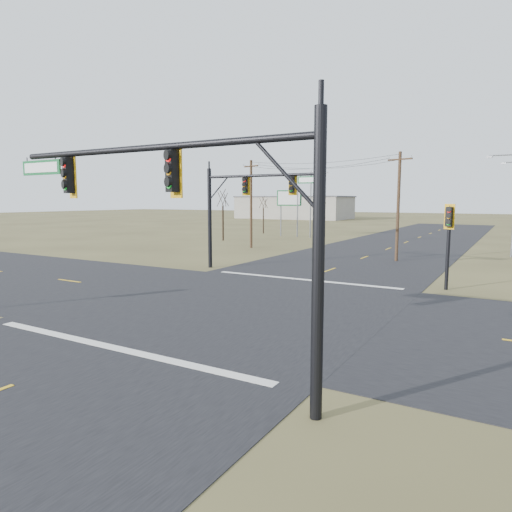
{
  "coord_description": "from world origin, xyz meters",
  "views": [
    {
      "loc": [
        11.34,
        -17.71,
        4.88
      ],
      "look_at": [
        0.43,
        1.0,
        2.2
      ],
      "focal_mm": 32.0,
      "sensor_mm": 36.0,
      "label": 1
    }
  ],
  "objects_px": {
    "bare_tree_a": "(223,197)",
    "pedestal_signal_ne": "(449,228)",
    "mast_arm_far": "(245,196)",
    "streetlight_c": "(312,200)",
    "utility_pole_far": "(251,203)",
    "highway_sign": "(289,204)",
    "mast_arm_near": "(180,196)",
    "bare_tree_b": "(263,202)",
    "streetlight_a": "(512,199)",
    "utility_pole_near": "(398,205)"
  },
  "relations": [
    {
      "from": "bare_tree_a",
      "to": "streetlight_c",
      "type": "bearing_deg",
      "value": 50.84
    },
    {
      "from": "streetlight_c",
      "to": "bare_tree_a",
      "type": "bearing_deg",
      "value": -134.68
    },
    {
      "from": "mast_arm_near",
      "to": "bare_tree_b",
      "type": "height_order",
      "value": "mast_arm_near"
    },
    {
      "from": "mast_arm_near",
      "to": "utility_pole_near",
      "type": "relative_size",
      "value": 1.2
    },
    {
      "from": "mast_arm_near",
      "to": "highway_sign",
      "type": "distance_m",
      "value": 49.41
    },
    {
      "from": "highway_sign",
      "to": "bare_tree_b",
      "type": "relative_size",
      "value": 1.07
    },
    {
      "from": "mast_arm_near",
      "to": "bare_tree_a",
      "type": "relative_size",
      "value": 1.59
    },
    {
      "from": "mast_arm_far",
      "to": "utility_pole_far",
      "type": "relative_size",
      "value": 1.01
    },
    {
      "from": "pedestal_signal_ne",
      "to": "bare_tree_b",
      "type": "xyz_separation_m",
      "value": [
        -29.06,
        31.48,
        1.2
      ]
    },
    {
      "from": "pedestal_signal_ne",
      "to": "bare_tree_a",
      "type": "distance_m",
      "value": 33.47
    },
    {
      "from": "mast_arm_near",
      "to": "bare_tree_a",
      "type": "bearing_deg",
      "value": 142.13
    },
    {
      "from": "bare_tree_a",
      "to": "pedestal_signal_ne",
      "type": "bearing_deg",
      "value": -34.49
    },
    {
      "from": "pedestal_signal_ne",
      "to": "utility_pole_far",
      "type": "distance_m",
      "value": 24.39
    },
    {
      "from": "utility_pole_near",
      "to": "streetlight_a",
      "type": "bearing_deg",
      "value": 44.41
    },
    {
      "from": "mast_arm_near",
      "to": "streetlight_a",
      "type": "distance_m",
      "value": 35.91
    },
    {
      "from": "mast_arm_far",
      "to": "highway_sign",
      "type": "bearing_deg",
      "value": 91.34
    },
    {
      "from": "mast_arm_near",
      "to": "streetlight_a",
      "type": "bearing_deg",
      "value": 98.38
    },
    {
      "from": "mast_arm_near",
      "to": "streetlight_a",
      "type": "relative_size",
      "value": 1.17
    },
    {
      "from": "bare_tree_b",
      "to": "bare_tree_a",
      "type": "bearing_deg",
      "value": -83.16
    },
    {
      "from": "streetlight_a",
      "to": "highway_sign",
      "type": "bearing_deg",
      "value": 165.71
    },
    {
      "from": "pedestal_signal_ne",
      "to": "bare_tree_b",
      "type": "relative_size",
      "value": 0.82
    },
    {
      "from": "streetlight_a",
      "to": "bare_tree_a",
      "type": "xyz_separation_m",
      "value": [
        -30.11,
        0.8,
        0.19
      ]
    },
    {
      "from": "mast_arm_far",
      "to": "bare_tree_a",
      "type": "xyz_separation_m",
      "value": [
        -14.56,
        18.59,
        0.03
      ]
    },
    {
      "from": "mast_arm_near",
      "to": "utility_pole_far",
      "type": "relative_size",
      "value": 1.18
    },
    {
      "from": "utility_pole_far",
      "to": "highway_sign",
      "type": "height_order",
      "value": "utility_pole_far"
    },
    {
      "from": "mast_arm_far",
      "to": "streetlight_c",
      "type": "relative_size",
      "value": 1.04
    },
    {
      "from": "highway_sign",
      "to": "streetlight_c",
      "type": "relative_size",
      "value": 0.72
    },
    {
      "from": "utility_pole_far",
      "to": "highway_sign",
      "type": "distance_m",
      "value": 15.26
    },
    {
      "from": "bare_tree_a",
      "to": "bare_tree_b",
      "type": "height_order",
      "value": "bare_tree_a"
    },
    {
      "from": "streetlight_c",
      "to": "streetlight_a",
      "type": "bearing_deg",
      "value": -29.43
    },
    {
      "from": "streetlight_a",
      "to": "pedestal_signal_ne",
      "type": "bearing_deg",
      "value": -90.8
    },
    {
      "from": "bare_tree_a",
      "to": "bare_tree_b",
      "type": "bearing_deg",
      "value": 96.84
    },
    {
      "from": "mast_arm_far",
      "to": "streetlight_c",
      "type": "bearing_deg",
      "value": 85.2
    },
    {
      "from": "mast_arm_far",
      "to": "bare_tree_b",
      "type": "xyz_separation_m",
      "value": [
        -16.06,
        31.14,
        -0.53
      ]
    },
    {
      "from": "mast_arm_far",
      "to": "utility_pole_far",
      "type": "bearing_deg",
      "value": 100.26
    },
    {
      "from": "bare_tree_a",
      "to": "utility_pole_far",
      "type": "bearing_deg",
      "value": -37.35
    },
    {
      "from": "utility_pole_near",
      "to": "utility_pole_far",
      "type": "bearing_deg",
      "value": 169.45
    },
    {
      "from": "utility_pole_near",
      "to": "utility_pole_far",
      "type": "distance_m",
      "value": 15.46
    },
    {
      "from": "streetlight_a",
      "to": "bare_tree_b",
      "type": "xyz_separation_m",
      "value": [
        -31.61,
        13.35,
        -0.37
      ]
    },
    {
      "from": "mast_arm_far",
      "to": "streetlight_a",
      "type": "xyz_separation_m",
      "value": [
        15.55,
        17.79,
        -0.16
      ]
    },
    {
      "from": "pedestal_signal_ne",
      "to": "utility_pole_far",
      "type": "bearing_deg",
      "value": 161.17
    },
    {
      "from": "mast_arm_near",
      "to": "bare_tree_b",
      "type": "distance_m",
      "value": 54.63
    },
    {
      "from": "mast_arm_near",
      "to": "bare_tree_a",
      "type": "distance_m",
      "value": 42.99
    },
    {
      "from": "pedestal_signal_ne",
      "to": "streetlight_a",
      "type": "distance_m",
      "value": 18.37
    },
    {
      "from": "utility_pole_far",
      "to": "highway_sign",
      "type": "xyz_separation_m",
      "value": [
        -3.06,
        14.94,
        -0.27
      ]
    },
    {
      "from": "mast_arm_near",
      "to": "pedestal_signal_ne",
      "type": "distance_m",
      "value": 17.73
    },
    {
      "from": "highway_sign",
      "to": "bare_tree_b",
      "type": "xyz_separation_m",
      "value": [
        -5.66,
        3.12,
        0.25
      ]
    },
    {
      "from": "utility_pole_far",
      "to": "highway_sign",
      "type": "bearing_deg",
      "value": 101.59
    },
    {
      "from": "mast_arm_near",
      "to": "bare_tree_b",
      "type": "bearing_deg",
      "value": 136.29
    },
    {
      "from": "streetlight_c",
      "to": "utility_pole_far",
      "type": "bearing_deg",
      "value": -96.63
    }
  ]
}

